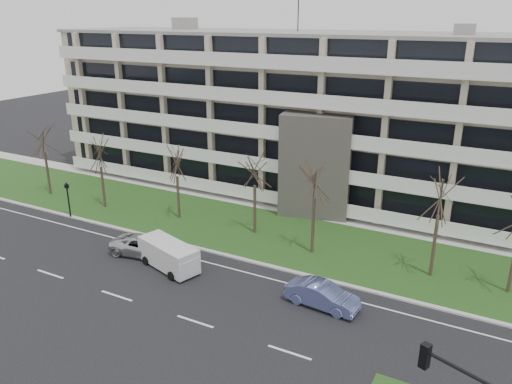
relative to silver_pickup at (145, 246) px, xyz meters
The scene contains 16 objects.
ground 9.77m from the silver_pickup, 33.56° to the right, with size 160.00×160.00×0.00m, color black.
grass_verge 11.15m from the silver_pickup, 43.15° to the left, with size 90.00×10.00×0.06m, color #204517.
curb 8.56m from the silver_pickup, 17.83° to the left, with size 90.00×0.35×0.12m, color #B2B2AD.
sidewalk 15.44m from the silver_pickup, 58.23° to the left, with size 90.00×2.00×0.08m, color #B2B2AD.
lane_edge_line 8.23m from the silver_pickup, ahead, with size 90.00×0.12×0.01m, color white.
apartment_building 22.60m from the silver_pickup, 67.85° to the left, with size 60.50×15.10×18.75m.
silver_pickup is the anchor object (origin of this frame).
blue_sedan 14.04m from the silver_pickup, ahead, with size 1.59×4.57×1.51m, color #707DC3.
white_van 3.01m from the silver_pickup, 16.22° to the right, with size 5.23×3.20×1.91m.
pedestrian_signal 10.82m from the silver_pickup, 166.48° to the left, with size 0.31×0.25×3.25m.
tree_0 18.75m from the silver_pickup, 160.51° to the left, with size 3.83×3.83×7.66m.
tree_1 12.18m from the silver_pickup, 148.64° to the left, with size 3.43×3.43×6.86m.
tree_2 8.54m from the silver_pickup, 105.93° to the left, with size 3.41×3.41×6.83m.
tree_3 10.27m from the silver_pickup, 53.52° to the left, with size 3.67×3.67×7.33m.
tree_4 13.49m from the silver_pickup, 29.32° to the left, with size 3.89×3.89×7.78m.
tree_5 21.06m from the silver_pickup, 18.96° to the left, with size 3.95×3.95×7.91m.
Camera 1 is at (14.68, -20.20, 16.86)m, focal length 35.00 mm.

